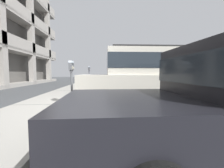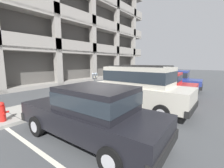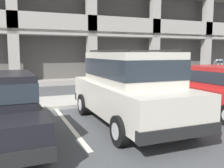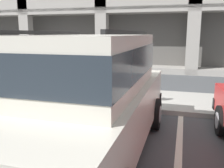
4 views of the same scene
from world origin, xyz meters
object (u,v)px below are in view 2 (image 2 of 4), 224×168
object	(u,v)px
blue_coupe	(171,80)
parking_meter_near	(95,79)
red_sedan	(92,111)
parking_meter_far	(142,72)
dark_hatchback	(160,84)
fire_hydrant	(2,112)
silver_suv	(138,86)

from	to	relation	value
blue_coupe	parking_meter_near	world-z (taller)	parking_meter_near
red_sedan	parking_meter_far	size ratio (longest dim) A/B	2.93
red_sedan	dark_hatchback	xyz separation A→B (m)	(6.44, 0.37, 0.00)
red_sedan	parking_meter_far	bearing A→B (deg)	15.79
parking_meter_far	fire_hydrant	distance (m)	10.39
blue_coupe	parking_meter_far	bearing A→B (deg)	82.89
silver_suv	parking_meter_near	world-z (taller)	silver_suv
parking_meter_far	dark_hatchback	bearing A→B (deg)	-136.60
parking_meter_near	parking_meter_far	size ratio (longest dim) A/B	0.95
dark_hatchback	parking_meter_far	bearing A→B (deg)	39.71
blue_coupe	parking_meter_far	size ratio (longest dim) A/B	2.98
parking_meter_near	fire_hydrant	size ratio (longest dim) A/B	2.09
silver_suv	fire_hydrant	xyz separation A→B (m)	(-4.52, 2.92, -0.62)
silver_suv	red_sedan	xyz separation A→B (m)	(-3.31, -0.28, -0.27)
silver_suv	red_sedan	distance (m)	3.33
silver_suv	parking_meter_far	xyz separation A→B (m)	(5.84, 2.66, 0.18)
red_sedan	parking_meter_far	world-z (taller)	parking_meter_far
dark_hatchback	parking_meter_near	xyz separation A→B (m)	(-3.29, 2.53, 0.39)
blue_coupe	dark_hatchback	bearing A→B (deg)	176.20
red_sedan	dark_hatchback	distance (m)	6.45
red_sedan	parking_meter_near	size ratio (longest dim) A/B	3.10
parking_meter_far	fire_hydrant	size ratio (longest dim) A/B	2.21
parking_meter_near	parking_meter_far	distance (m)	6.00
silver_suv	red_sedan	world-z (taller)	silver_suv
dark_hatchback	fire_hydrant	distance (m)	8.16
silver_suv	blue_coupe	bearing A→B (deg)	1.87
red_sedan	blue_coupe	distance (m)	9.08
silver_suv	parking_meter_far	bearing A→B (deg)	24.74
red_sedan	parking_meter_near	bearing A→B (deg)	40.65
dark_hatchback	fire_hydrant	size ratio (longest dim) A/B	6.55
dark_hatchback	fire_hydrant	bearing A→B (deg)	156.03
red_sedan	fire_hydrant	size ratio (longest dim) A/B	6.48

